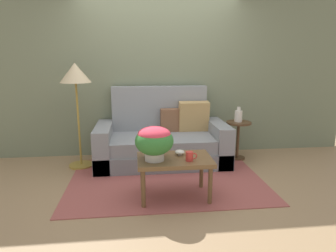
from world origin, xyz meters
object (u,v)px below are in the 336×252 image
Objects in this scene: coffee_table at (175,163)px; potted_plant at (154,140)px; table_vase at (238,116)px; floor_lamp at (76,81)px; coffee_mug at (190,156)px; snack_bowl at (180,152)px; couch at (163,141)px; side_table at (238,133)px.

coffee_table is 1.98× the size of potted_plant.
table_vase is (1.39, 1.28, -0.01)m from potted_plant.
floor_lamp is 11.77× the size of coffee_mug.
snack_bowl is (0.07, 0.09, 0.10)m from coffee_table.
side_table is (1.19, -0.01, 0.08)m from couch.
floor_lamp is at bearing 137.28° from coffee_table.
couch is 1.15m from snack_bowl.
side_table is at bearing -64.97° from table_vase.
side_table is 2.59× the size of table_vase.
snack_bowl is (-1.10, -1.12, 0.10)m from side_table.
coffee_table is 1.69m from side_table.
potted_plant is 3.71× the size of snack_bowl.
coffee_table is 0.22m from coffee_mug.
floor_lamp is at bearing 137.83° from coffee_mug.
couch is at bearing -179.68° from table_vase.
floor_lamp reaches higher than couch.
snack_bowl is at bearing 110.77° from coffee_mug.
potted_plant reaches higher than coffee_mug.
side_table is at bearing 1.61° from floor_lamp.
floor_lamp is 1.66m from potted_plant.
coffee_mug is 1.13× the size of snack_bowl.
potted_plant is at bearing 170.46° from coffee_mug.
coffee_table is 3.58× the size of table_vase.
couch reaches higher than potted_plant.
side_table is at bearing 42.13° from potted_plant.
potted_plant is at bearing -137.87° from side_table.
coffee_table is at bearing 12.27° from potted_plant.
potted_plant is at bearing -49.76° from floor_lamp.
table_vase is (1.18, 0.01, 0.37)m from couch.
coffee_mug is at bearing -127.50° from side_table.
side_table is 4.70× the size of coffee_mug.
table_vase is at bearing 46.19° from snack_bowl.
potted_plant is 0.42m from coffee_mug.
table_vase is at bearing 115.03° from side_table.
couch is 1.36m from coffee_mug.
side_table is (1.17, 1.21, 0.00)m from coffee_table.
table_vase is at bearing 1.95° from floor_lamp.
coffee_mug reaches higher than coffee_table.
couch is 3.25× the size of side_table.
coffee_table is at bearing -42.72° from floor_lamp.
snack_bowl is at bearing 52.17° from coffee_table.
floor_lamp is (-2.41, -0.07, 0.85)m from side_table.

